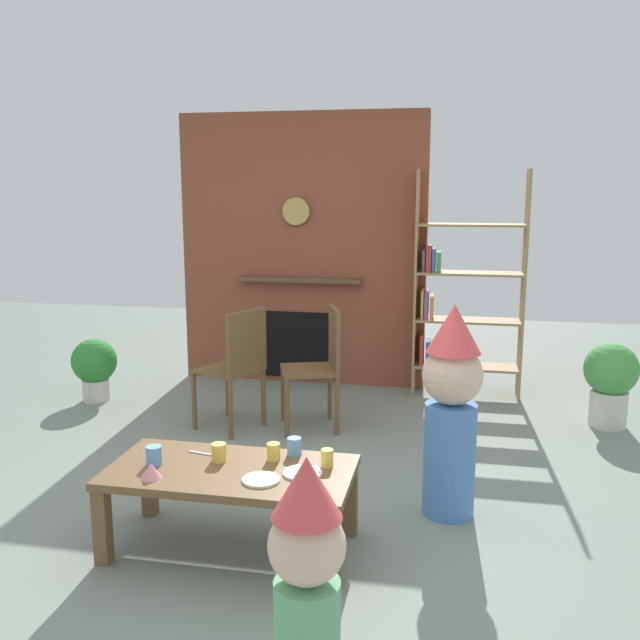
{
  "coord_description": "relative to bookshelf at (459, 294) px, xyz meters",
  "views": [
    {
      "loc": [
        0.92,
        -3.48,
        1.75
      ],
      "look_at": [
        0.15,
        0.4,
        1.0
      ],
      "focal_mm": 38.91,
      "sensor_mm": 36.0,
      "label": 1
    }
  ],
  "objects": [
    {
      "name": "table_fork",
      "position": [
        -1.27,
        -2.71,
        -0.46
      ],
      "size": [
        0.15,
        0.05,
        0.01
      ],
      "primitive_type": "cube",
      "rotation": [
        0.0,
        0.0,
        2.94
      ],
      "color": "silver",
      "rests_on": "coffee_table"
    },
    {
      "name": "coffee_table",
      "position": [
        -1.07,
        -2.86,
        -0.52
      ],
      "size": [
        1.19,
        0.6,
        0.42
      ],
      "color": "brown",
      "rests_on": "ground_plane"
    },
    {
      "name": "child_with_cone_hat",
      "position": [
        -0.47,
        -3.88,
        -0.39
      ],
      "size": [
        0.26,
        0.26,
        0.93
      ],
      "rotation": [
        0.0,
        0.0,
        2.11
      ],
      "color": "#66B27F",
      "rests_on": "ground_plane"
    },
    {
      "name": "potted_plant_tall",
      "position": [
        1.12,
        -0.61,
        -0.51
      ],
      "size": [
        0.39,
        0.39,
        0.63
      ],
      "color": "beige",
      "rests_on": "ground_plane"
    },
    {
      "name": "paper_cup_near_right",
      "position": [
        -0.61,
        -2.75,
        -0.41
      ],
      "size": [
        0.06,
        0.06,
        0.09
      ],
      "primitive_type": "cylinder",
      "color": "#F2CC4C",
      "rests_on": "coffee_table"
    },
    {
      "name": "dining_chair_left",
      "position": [
        -1.56,
        -1.22,
        -0.36
      ],
      "size": [
        0.53,
        0.53,
        0.9
      ],
      "rotation": [
        0.0,
        0.0,
        2.72
      ],
      "color": "brown",
      "rests_on": "ground_plane"
    },
    {
      "name": "birthday_cake_slice",
      "position": [
        -1.4,
        -3.04,
        -0.42
      ],
      "size": [
        0.1,
        0.1,
        0.07
      ],
      "primitive_type": "cone",
      "color": "pink",
      "rests_on": "coffee_table"
    },
    {
      "name": "paper_cup_far_right",
      "position": [
        -1.45,
        -2.89,
        -0.41
      ],
      "size": [
        0.08,
        0.08,
        0.09
      ],
      "primitive_type": "cylinder",
      "color": "#669EE0",
      "rests_on": "coffee_table"
    },
    {
      "name": "bookshelf",
      "position": [
        0.0,
        0.0,
        0.0
      ],
      "size": [
        0.9,
        0.28,
        1.9
      ],
      "color": "#9E7A51",
      "rests_on": "ground_plane"
    },
    {
      "name": "dining_chair_middle",
      "position": [
        -0.97,
        -1.05,
        -0.36
      ],
      "size": [
        0.51,
        0.51,
        0.9
      ],
      "rotation": [
        0.0,
        0.0,
        3.46
      ],
      "color": "brown",
      "rests_on": "ground_plane"
    },
    {
      "name": "child_in_pink",
      "position": [
        -0.03,
        -2.28,
        -0.26
      ],
      "size": [
        0.32,
        0.32,
        1.16
      ],
      "rotation": [
        0.0,
        0.0,
        -2.63
      ],
      "color": "#4C7FC6",
      "rests_on": "ground_plane"
    },
    {
      "name": "ground_plane",
      "position": [
        -0.95,
        -2.4,
        -0.87
      ],
      "size": [
        12.0,
        12.0,
        0.0
      ],
      "primitive_type": "plane",
      "color": "gray"
    },
    {
      "name": "paper_cup_near_left",
      "position": [
        -1.15,
        -2.79,
        -0.41
      ],
      "size": [
        0.07,
        0.07,
        0.09
      ],
      "primitive_type": "cylinder",
      "color": "#F2CC4C",
      "rests_on": "coffee_table"
    },
    {
      "name": "paper_plate_rear",
      "position": [
        -0.88,
        -2.98,
        -0.45
      ],
      "size": [
        0.18,
        0.18,
        0.01
      ],
      "primitive_type": "cylinder",
      "color": "white",
      "rests_on": "coffee_table"
    },
    {
      "name": "brick_fireplace_feature",
      "position": [
        -1.39,
        0.2,
        0.32
      ],
      "size": [
        2.2,
        0.28,
        2.4
      ],
      "color": "brown",
      "rests_on": "ground_plane"
    },
    {
      "name": "paper_plate_front",
      "position": [
        -0.71,
        -2.86,
        -0.45
      ],
      "size": [
        0.19,
        0.19,
        0.01
      ],
      "primitive_type": "cylinder",
      "color": "white",
      "rests_on": "coffee_table"
    },
    {
      "name": "paper_cup_center",
      "position": [
        -0.89,
        -2.72,
        -0.41
      ],
      "size": [
        0.07,
        0.07,
        0.09
      ],
      "primitive_type": "cylinder",
      "color": "#F2CC4C",
      "rests_on": "coffee_table"
    },
    {
      "name": "paper_cup_far_left",
      "position": [
        -0.8,
        -2.64,
        -0.41
      ],
      "size": [
        0.07,
        0.07,
        0.09
      ],
      "primitive_type": "cylinder",
      "color": "#669EE0",
      "rests_on": "coffee_table"
    },
    {
      "name": "potted_plant_short",
      "position": [
        -2.95,
        -0.77,
        -0.57
      ],
      "size": [
        0.37,
        0.37,
        0.52
      ],
      "color": "beige",
      "rests_on": "ground_plane"
    }
  ]
}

